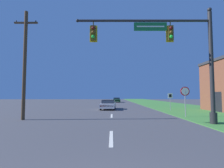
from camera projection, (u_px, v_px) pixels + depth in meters
The scene contains 8 objects.
grass_verge_right at pixel (170, 105), 31.39m from camera, with size 10.00×110.00×0.04m.
road_center_line at pixel (112, 109), 23.42m from camera, with size 0.16×34.80×0.01m.
signal_mast at pixel (178, 53), 11.20m from camera, with size 8.94×0.47×7.51m.
car_ahead at pixel (108, 105), 22.88m from camera, with size 2.10×4.70×1.19m.
far_car at pixel (117, 100), 46.03m from camera, with size 1.82×4.53×1.19m.
stop_sign at pixel (185, 95), 14.66m from camera, with size 0.76×0.07×2.50m.
route_sign_post at pixel (170, 98), 20.90m from camera, with size 0.55×0.06×2.03m.
utility_pole_near at pixel (25, 63), 13.27m from camera, with size 1.80×0.26×8.31m.
Camera 1 is at (0.03, -1.58, 1.82)m, focal length 28.00 mm.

